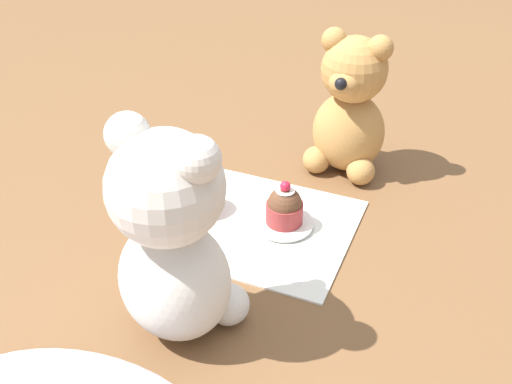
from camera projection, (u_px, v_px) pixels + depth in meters
The scene contains 7 objects.
ground_plane at pixel (256, 226), 0.81m from camera, with size 4.00×4.00×0.00m, color brown.
knitted_placemat at pixel (256, 224), 0.81m from camera, with size 0.26×0.22×0.01m, color silver.
teddy_bear_cream at pixel (173, 238), 0.60m from camera, with size 0.14×0.14×0.25m.
teddy_bear_tan at pixel (350, 108), 0.88m from camera, with size 0.12×0.12×0.22m.
cupcake_near_cream_bear at pixel (197, 195), 0.82m from camera, with size 0.06×0.06×0.07m.
saucer_plate at pixel (284, 223), 0.80m from camera, with size 0.08×0.08×0.01m, color white.
cupcake_near_tan_bear at pixel (285, 207), 0.79m from camera, with size 0.05×0.05×0.06m.
Camera 1 is at (-0.25, 0.59, 0.50)m, focal length 42.00 mm.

